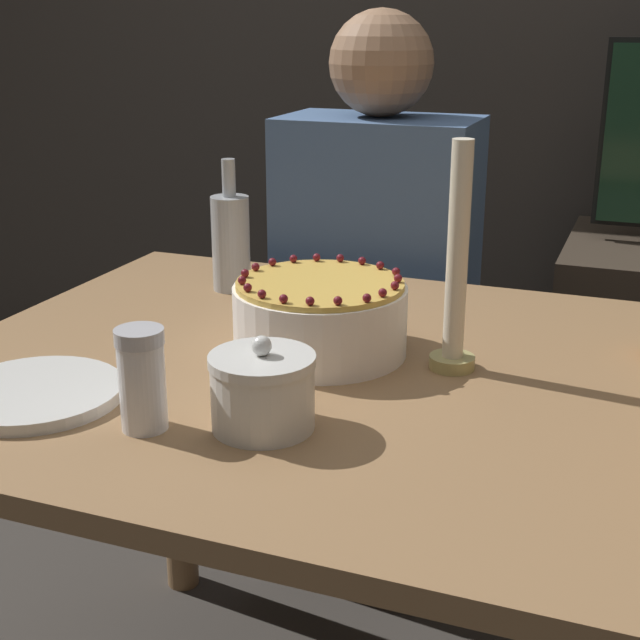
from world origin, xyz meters
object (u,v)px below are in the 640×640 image
(sugar_bowl, at_px, (263,391))
(candle, at_px, (456,278))
(cake, at_px, (320,317))
(bottle, at_px, (231,241))
(sugar_shaker, at_px, (142,379))
(person_man_blue_shirt, at_px, (375,342))

(sugar_bowl, bearing_deg, candle, 57.69)
(cake, distance_m, candle, 0.21)
(sugar_bowl, distance_m, bottle, 0.57)
(sugar_shaker, relative_size, candle, 0.40)
(sugar_shaker, bearing_deg, sugar_bowl, 22.00)
(sugar_bowl, relative_size, sugar_shaker, 1.01)
(person_man_blue_shirt, bearing_deg, sugar_bowl, 98.68)
(cake, xyz_separation_m, candle, (0.19, 0.01, 0.08))
(person_man_blue_shirt, bearing_deg, sugar_shaker, 90.21)
(cake, height_order, sugar_bowl, cake)
(bottle, relative_size, person_man_blue_shirt, 0.19)
(candle, distance_m, person_man_blue_shirt, 0.76)
(sugar_bowl, xyz_separation_m, candle, (0.17, 0.26, 0.08))
(bottle, distance_m, person_man_blue_shirt, 0.51)
(person_man_blue_shirt, bearing_deg, bottle, 68.21)
(bottle, bearing_deg, candle, -26.93)
(cake, height_order, candle, candle)
(person_man_blue_shirt, bearing_deg, candle, 116.23)
(cake, bearing_deg, candle, 2.63)
(sugar_bowl, xyz_separation_m, person_man_blue_shirt, (-0.13, 0.88, -0.26))
(sugar_bowl, bearing_deg, cake, 95.73)
(bottle, xyz_separation_m, person_man_blue_shirt, (0.15, 0.38, -0.30))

